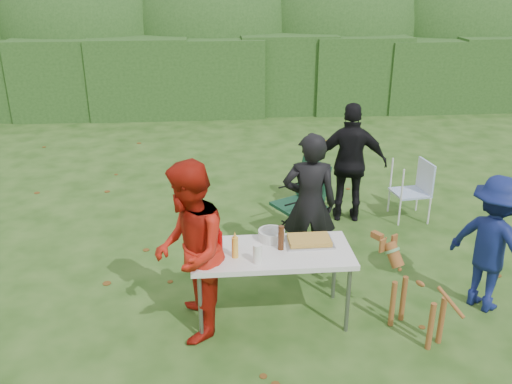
{
  "coord_description": "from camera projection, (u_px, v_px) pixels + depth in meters",
  "views": [
    {
      "loc": [
        -0.19,
        -4.73,
        3.18
      ],
      "look_at": [
        0.29,
        0.54,
        1.0
      ],
      "focal_mm": 38.0,
      "sensor_mm": 36.0,
      "label": 1
    }
  ],
  "objects": [
    {
      "name": "ground",
      "position": [
        233.0,
        302.0,
        5.58
      ],
      "size": [
        80.0,
        80.0,
        0.0
      ],
      "primitive_type": "plane",
      "color": "#1E4211"
    },
    {
      "name": "hedge_row",
      "position": [
        215.0,
        77.0,
        12.62
      ],
      "size": [
        22.0,
        1.4,
        1.7
      ],
      "primitive_type": "cube",
      "color": "#23471C",
      "rests_on": "ground"
    },
    {
      "name": "shrub_backdrop",
      "position": [
        213.0,
        36.0,
        13.81
      ],
      "size": [
        20.0,
        2.6,
        3.2
      ],
      "primitive_type": "ellipsoid",
      "color": "#3D6628",
      "rests_on": "ground"
    },
    {
      "name": "folding_table",
      "position": [
        272.0,
        256.0,
        5.08
      ],
      "size": [
        1.5,
        0.7,
        0.74
      ],
      "color": "silver",
      "rests_on": "ground"
    },
    {
      "name": "person_cook",
      "position": [
        309.0,
        205.0,
        5.88
      ],
      "size": [
        0.63,
        0.44,
        1.62
      ],
      "primitive_type": "imported",
      "rotation": [
        0.0,
        0.0,
        3.04
      ],
      "color": "black",
      "rests_on": "ground"
    },
    {
      "name": "person_red_jacket",
      "position": [
        189.0,
        252.0,
        4.82
      ],
      "size": [
        0.65,
        0.83,
        1.69
      ],
      "primitive_type": "imported",
      "rotation": [
        0.0,
        0.0,
        -1.56
      ],
      "color": "#AC1A0D",
      "rests_on": "ground"
    },
    {
      "name": "person_black_puffy",
      "position": [
        351.0,
        163.0,
        7.15
      ],
      "size": [
        1.0,
        0.56,
        1.61
      ],
      "primitive_type": "imported",
      "rotation": [
        0.0,
        0.0,
        2.96
      ],
      "color": "black",
      "rests_on": "ground"
    },
    {
      "name": "child",
      "position": [
        493.0,
        244.0,
        5.27
      ],
      "size": [
        0.93,
        1.04,
        1.4
      ],
      "primitive_type": "imported",
      "rotation": [
        0.0,
        0.0,
        2.15
      ],
      "color": "#0F1A52",
      "rests_on": "ground"
    },
    {
      "name": "dog",
      "position": [
        419.0,
        296.0,
        4.95
      ],
      "size": [
        0.75,
        0.93,
        0.83
      ],
      "primitive_type": null,
      "rotation": [
        0.0,
        0.0,
        2.11
      ],
      "color": "brown",
      "rests_on": "ground"
    },
    {
      "name": "camping_chair",
      "position": [
        298.0,
        201.0,
        6.77
      ],
      "size": [
        0.83,
        0.83,
        0.99
      ],
      "primitive_type": null,
      "rotation": [
        0.0,
        0.0,
        3.63
      ],
      "color": "#133A26",
      "rests_on": "ground"
    },
    {
      "name": "lawn_chair",
      "position": [
        410.0,
        190.0,
        7.33
      ],
      "size": [
        0.54,
        0.54,
        0.81
      ],
      "primitive_type": null,
      "rotation": [
        0.0,
        0.0,
        3.27
      ],
      "color": "#4A77BE",
      "rests_on": "ground"
    },
    {
      "name": "food_tray",
      "position": [
        309.0,
        242.0,
        5.2
      ],
      "size": [
        0.45,
        0.3,
        0.02
      ],
      "primitive_type": "cube",
      "color": "#B7B7BA",
      "rests_on": "folding_table"
    },
    {
      "name": "focaccia_bread",
      "position": [
        309.0,
        240.0,
        5.19
      ],
      "size": [
        0.4,
        0.26,
        0.04
      ],
      "primitive_type": "cube",
      "color": "gold",
      "rests_on": "food_tray"
    },
    {
      "name": "mustard_bottle",
      "position": [
        235.0,
        247.0,
        4.91
      ],
      "size": [
        0.06,
        0.06,
        0.2
      ],
      "primitive_type": "cylinder",
      "color": "gold",
      "rests_on": "folding_table"
    },
    {
      "name": "ketchup_bottle",
      "position": [
        219.0,
        243.0,
        4.97
      ],
      "size": [
        0.06,
        0.06,
        0.22
      ],
      "primitive_type": "cylinder",
      "color": "#970303",
      "rests_on": "folding_table"
    },
    {
      "name": "beer_bottle",
      "position": [
        281.0,
        238.0,
        5.04
      ],
      "size": [
        0.06,
        0.06,
        0.24
      ],
      "primitive_type": "cylinder",
      "color": "#47230F",
      "rests_on": "folding_table"
    },
    {
      "name": "paper_towel_roll",
      "position": [
        211.0,
        232.0,
        5.13
      ],
      "size": [
        0.12,
        0.12,
        0.26
      ],
      "primitive_type": "cylinder",
      "color": "white",
      "rests_on": "folding_table"
    },
    {
      "name": "cup_stack",
      "position": [
        257.0,
        254.0,
        4.82
      ],
      "size": [
        0.08,
        0.08,
        0.18
      ],
      "primitive_type": "cylinder",
      "color": "white",
      "rests_on": "folding_table"
    },
    {
      "name": "pasta_bowl",
      "position": [
        271.0,
        235.0,
        5.25
      ],
      "size": [
        0.26,
        0.26,
        0.1
      ],
      "primitive_type": "cylinder",
      "color": "silver",
      "rests_on": "folding_table"
    },
    {
      "name": "plate_stack",
      "position": [
        206.0,
        256.0,
        4.92
      ],
      "size": [
        0.24,
        0.24,
        0.05
      ],
      "primitive_type": "cylinder",
      "color": "white",
      "rests_on": "folding_table"
    }
  ]
}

